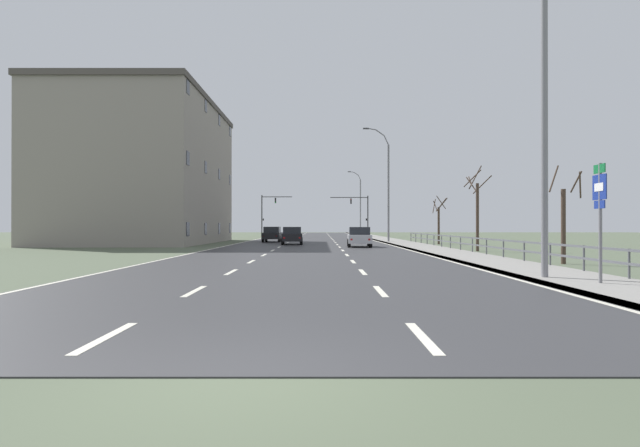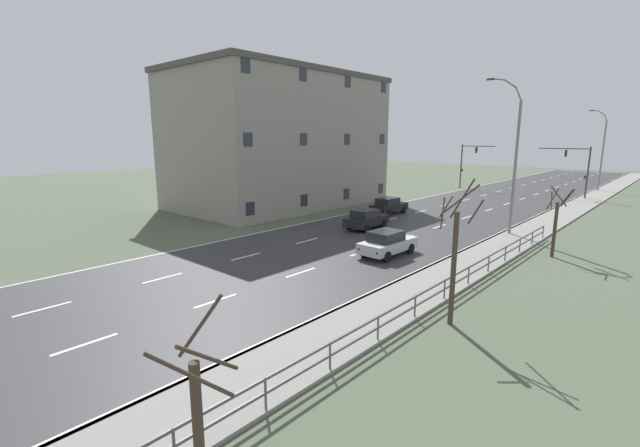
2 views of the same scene
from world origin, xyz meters
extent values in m
cube|color=#4C5642|center=(0.00, 48.00, -0.06)|extent=(160.00, 160.00, 0.12)
cube|color=#303033|center=(0.00, 60.00, 0.01)|extent=(14.00, 120.00, 0.02)
cube|color=beige|center=(-2.33, 2.00, 0.02)|extent=(0.16, 2.20, 0.01)
cube|color=beige|center=(-2.33, 7.40, 0.02)|extent=(0.16, 2.20, 0.01)
cube|color=beige|center=(-2.33, 12.80, 0.02)|extent=(0.16, 2.20, 0.01)
cube|color=beige|center=(-2.33, 18.20, 0.02)|extent=(0.16, 2.20, 0.01)
cube|color=beige|center=(-2.33, 23.60, 0.02)|extent=(0.16, 2.20, 0.01)
cube|color=beige|center=(-2.33, 29.00, 0.02)|extent=(0.16, 2.20, 0.01)
cube|color=beige|center=(-2.33, 34.40, 0.02)|extent=(0.16, 2.20, 0.01)
cube|color=beige|center=(-2.33, 39.80, 0.02)|extent=(0.16, 2.20, 0.01)
cube|color=beige|center=(-2.33, 45.20, 0.02)|extent=(0.16, 2.20, 0.01)
cube|color=beige|center=(-2.33, 50.60, 0.02)|extent=(0.16, 2.20, 0.01)
cube|color=beige|center=(-2.33, 56.00, 0.02)|extent=(0.16, 2.20, 0.01)
cube|color=beige|center=(-2.33, 61.40, 0.02)|extent=(0.16, 2.20, 0.01)
cube|color=beige|center=(-2.33, 66.80, 0.02)|extent=(0.16, 2.20, 0.01)
cube|color=beige|center=(-2.33, 72.20, 0.02)|extent=(0.16, 2.20, 0.01)
cube|color=beige|center=(-2.33, 77.60, 0.02)|extent=(0.16, 2.20, 0.01)
cube|color=beige|center=(-2.33, 83.00, 0.02)|extent=(0.16, 2.20, 0.01)
cube|color=beige|center=(-2.33, 88.40, 0.02)|extent=(0.16, 2.20, 0.01)
cube|color=beige|center=(-2.33, 93.80, 0.02)|extent=(0.16, 2.20, 0.01)
cube|color=beige|center=(-2.33, 99.20, 0.02)|extent=(0.16, 2.20, 0.01)
cube|color=beige|center=(-2.33, 104.60, 0.02)|extent=(0.16, 2.20, 0.01)
cube|color=beige|center=(-2.33, 110.00, 0.02)|extent=(0.16, 2.20, 0.01)
cube|color=beige|center=(-2.33, 115.40, 0.02)|extent=(0.16, 2.20, 0.01)
cube|color=beige|center=(2.33, 2.00, 0.02)|extent=(0.16, 2.20, 0.01)
cube|color=beige|center=(2.33, 7.40, 0.02)|extent=(0.16, 2.20, 0.01)
cube|color=beige|center=(2.33, 12.80, 0.02)|extent=(0.16, 2.20, 0.01)
cube|color=beige|center=(2.33, 18.20, 0.02)|extent=(0.16, 2.20, 0.01)
cube|color=beige|center=(2.33, 23.60, 0.02)|extent=(0.16, 2.20, 0.01)
cube|color=beige|center=(2.33, 29.00, 0.02)|extent=(0.16, 2.20, 0.01)
cube|color=beige|center=(2.33, 34.40, 0.02)|extent=(0.16, 2.20, 0.01)
cube|color=beige|center=(2.33, 39.80, 0.02)|extent=(0.16, 2.20, 0.01)
cube|color=beige|center=(2.33, 45.20, 0.02)|extent=(0.16, 2.20, 0.01)
cube|color=beige|center=(2.33, 50.60, 0.02)|extent=(0.16, 2.20, 0.01)
cube|color=beige|center=(2.33, 56.00, 0.02)|extent=(0.16, 2.20, 0.01)
cube|color=beige|center=(2.33, 61.40, 0.02)|extent=(0.16, 2.20, 0.01)
cube|color=beige|center=(2.33, 66.80, 0.02)|extent=(0.16, 2.20, 0.01)
cube|color=beige|center=(2.33, 72.20, 0.02)|extent=(0.16, 2.20, 0.01)
cube|color=beige|center=(2.33, 77.60, 0.02)|extent=(0.16, 2.20, 0.01)
cube|color=beige|center=(2.33, 83.00, 0.02)|extent=(0.16, 2.20, 0.01)
cube|color=beige|center=(2.33, 88.40, 0.02)|extent=(0.16, 2.20, 0.01)
cube|color=beige|center=(2.33, 93.80, 0.02)|extent=(0.16, 2.20, 0.01)
cube|color=beige|center=(2.33, 99.20, 0.02)|extent=(0.16, 2.20, 0.01)
cube|color=beige|center=(2.33, 104.60, 0.02)|extent=(0.16, 2.20, 0.01)
cube|color=beige|center=(2.33, 110.00, 0.02)|extent=(0.16, 2.20, 0.01)
cube|color=beige|center=(2.33, 115.40, 0.02)|extent=(0.16, 2.20, 0.01)
cube|color=beige|center=(6.85, 60.00, 0.02)|extent=(0.16, 120.00, 0.01)
cube|color=beige|center=(-6.85, 60.00, 0.02)|extent=(0.16, 120.00, 0.01)
cube|color=gray|center=(8.50, 60.00, 0.06)|extent=(3.00, 120.00, 0.12)
cube|color=slate|center=(7.08, 60.00, 0.06)|extent=(0.16, 120.00, 0.12)
cube|color=#515459|center=(9.85, 26.48, 0.95)|extent=(0.06, 39.11, 0.08)
cube|color=#515459|center=(9.85, 26.48, 0.55)|extent=(0.06, 39.11, 0.08)
cylinder|color=#515459|center=(9.85, 9.53, 0.50)|extent=(0.07, 0.07, 1.00)
cylinder|color=#515459|center=(9.85, 12.14, 0.50)|extent=(0.07, 0.07, 1.00)
cylinder|color=#515459|center=(9.85, 14.75, 0.50)|extent=(0.07, 0.07, 1.00)
cylinder|color=#515459|center=(9.85, 17.35, 0.50)|extent=(0.07, 0.07, 1.00)
cylinder|color=#515459|center=(9.85, 19.96, 0.50)|extent=(0.07, 0.07, 1.00)
cylinder|color=#515459|center=(9.85, 22.57, 0.50)|extent=(0.07, 0.07, 1.00)
cylinder|color=#515459|center=(9.85, 25.18, 0.50)|extent=(0.07, 0.07, 1.00)
cylinder|color=#515459|center=(9.85, 27.78, 0.50)|extent=(0.07, 0.07, 1.00)
cylinder|color=#515459|center=(9.85, 30.39, 0.50)|extent=(0.07, 0.07, 1.00)
cylinder|color=#515459|center=(9.85, 33.00, 0.50)|extent=(0.07, 0.07, 1.00)
cylinder|color=#515459|center=(9.85, 35.60, 0.50)|extent=(0.07, 0.07, 1.00)
cylinder|color=#515459|center=(9.85, 38.21, 0.50)|extent=(0.07, 0.07, 1.00)
cylinder|color=#515459|center=(9.85, 40.82, 0.50)|extent=(0.07, 0.07, 1.00)
cylinder|color=#515459|center=(9.85, 43.43, 0.50)|extent=(0.07, 0.07, 1.00)
cylinder|color=#515459|center=(9.85, 46.03, 0.50)|extent=(0.07, 0.07, 1.00)
cylinder|color=slate|center=(7.60, 10.04, 4.68)|extent=(0.20, 0.20, 9.36)
cylinder|color=slate|center=(7.60, 45.86, 4.84)|extent=(0.20, 0.20, 9.69)
cylinder|color=slate|center=(7.39, 45.86, 10.14)|extent=(0.52, 0.11, 0.96)
cylinder|color=slate|center=(6.76, 45.86, 10.89)|extent=(0.89, 0.11, 0.67)
cylinder|color=slate|center=(5.86, 45.86, 11.26)|extent=(1.01, 0.11, 0.28)
cube|color=#333335|center=(5.36, 45.86, 11.30)|extent=(0.56, 0.24, 0.12)
cylinder|color=slate|center=(7.60, 81.69, 4.70)|extent=(0.20, 0.20, 9.40)
cylinder|color=slate|center=(7.42, 81.69, 9.78)|extent=(0.45, 0.11, 0.80)
cylinder|color=slate|center=(6.90, 81.69, 10.40)|extent=(0.75, 0.11, 0.57)
cylinder|color=slate|center=(6.15, 81.69, 10.71)|extent=(0.84, 0.11, 0.25)
cube|color=#333335|center=(5.74, 81.69, 10.73)|extent=(0.56, 0.24, 0.12)
cylinder|color=slate|center=(8.40, 8.39, 1.68)|extent=(0.09, 0.09, 3.36)
cube|color=#146633|center=(8.38, 8.39, 3.21)|extent=(0.03, 0.56, 0.24)
cube|color=navy|center=(8.38, 8.39, 2.71)|extent=(0.03, 0.68, 0.68)
cube|color=white|center=(8.36, 8.39, 2.71)|extent=(0.01, 0.44, 0.22)
cube|color=navy|center=(8.38, 8.39, 2.24)|extent=(0.03, 0.52, 0.22)
cylinder|color=#38383A|center=(7.90, 71.42, 3.06)|extent=(0.18, 0.18, 6.12)
cylinder|color=#38383A|center=(5.13, 71.42, 5.87)|extent=(5.55, 0.12, 0.12)
cube|color=black|center=(5.40, 71.42, 5.32)|extent=(0.20, 0.28, 0.80)
sphere|color=red|center=(5.40, 71.27, 5.58)|extent=(0.14, 0.14, 0.14)
sphere|color=#2D2D2D|center=(5.40, 71.27, 5.32)|extent=(0.14, 0.14, 0.14)
sphere|color=#2D2D2D|center=(5.40, 71.27, 5.06)|extent=(0.14, 0.14, 0.14)
cube|color=black|center=(7.68, 71.37, 2.60)|extent=(0.18, 0.12, 0.32)
cylinder|color=#38383A|center=(-7.90, 72.36, 3.13)|extent=(0.18, 0.18, 6.26)
cylinder|color=#38383A|center=(-5.63, 72.36, 6.01)|extent=(4.54, 0.12, 0.12)
cube|color=black|center=(-5.86, 72.36, 5.46)|extent=(0.20, 0.28, 0.80)
sphere|color=#2D2D2D|center=(-5.86, 72.21, 5.72)|extent=(0.14, 0.14, 0.14)
sphere|color=#2D2D2D|center=(-5.86, 72.21, 5.46)|extent=(0.14, 0.14, 0.14)
sphere|color=green|center=(-5.86, 72.21, 5.20)|extent=(0.14, 0.14, 0.14)
cube|color=black|center=(-7.68, 72.31, 2.60)|extent=(0.18, 0.12, 0.32)
cube|color=#B7B7BC|center=(3.89, 35.07, 0.65)|extent=(1.90, 4.16, 0.64)
cube|color=black|center=(3.88, 34.82, 1.27)|extent=(1.63, 2.05, 0.60)
cube|color=slate|center=(3.91, 35.77, 1.25)|extent=(1.41, 0.13, 0.51)
cylinder|color=black|center=(4.74, 36.31, 0.33)|extent=(0.24, 0.67, 0.66)
cylinder|color=black|center=(3.12, 36.36, 0.33)|extent=(0.24, 0.67, 0.66)
cylinder|color=black|center=(4.66, 33.77, 0.33)|extent=(0.24, 0.67, 0.66)
cylinder|color=black|center=(3.04, 33.82, 0.33)|extent=(0.24, 0.67, 0.66)
cube|color=red|center=(3.16, 33.06, 0.65)|extent=(0.16, 0.05, 0.14)
cube|color=red|center=(4.48, 33.01, 0.65)|extent=(0.16, 0.05, 0.14)
cube|color=black|center=(-1.66, 40.60, 0.65)|extent=(1.95, 4.18, 0.64)
cube|color=black|center=(-1.65, 40.35, 1.27)|extent=(1.65, 2.07, 0.60)
cube|color=slate|center=(-1.70, 41.30, 1.25)|extent=(1.41, 0.15, 0.51)
cylinder|color=black|center=(-0.92, 41.91, 0.33)|extent=(0.25, 0.67, 0.66)
cylinder|color=black|center=(-2.53, 41.84, 0.33)|extent=(0.25, 0.67, 0.66)
cylinder|color=black|center=(-0.80, 39.37, 0.33)|extent=(0.25, 0.67, 0.66)
cylinder|color=black|center=(-2.41, 39.30, 0.33)|extent=(0.25, 0.67, 0.66)
cube|color=red|center=(-2.23, 38.55, 0.65)|extent=(0.16, 0.05, 0.14)
cube|color=red|center=(-0.91, 38.61, 0.65)|extent=(0.16, 0.05, 0.14)
cube|color=black|center=(-4.03, 47.55, 0.65)|extent=(1.85, 4.14, 0.64)
cube|color=black|center=(-4.04, 47.30, 1.27)|extent=(1.61, 2.04, 0.60)
cube|color=slate|center=(-4.02, 48.25, 1.25)|extent=(1.41, 0.11, 0.51)
cylinder|color=black|center=(-3.20, 48.80, 0.33)|extent=(0.24, 0.66, 0.66)
cylinder|color=black|center=(-4.81, 48.84, 0.33)|extent=(0.24, 0.66, 0.66)
cylinder|color=black|center=(-3.25, 46.26, 0.33)|extent=(0.24, 0.66, 0.66)
cylinder|color=black|center=(-4.87, 46.30, 0.33)|extent=(0.24, 0.66, 0.66)
cube|color=red|center=(-4.74, 45.53, 0.65)|extent=(0.16, 0.04, 0.14)
cube|color=red|center=(-3.42, 45.50, 0.65)|extent=(0.16, 0.04, 0.14)
cube|color=gray|center=(-16.18, 44.86, 6.59)|extent=(13.17, 21.56, 13.18)
cube|color=#4C4742|center=(-16.18, 44.86, 13.43)|extent=(13.43, 21.99, 0.50)
cube|color=#282D38|center=(-9.57, 35.28, 1.40)|extent=(0.04, 0.90, 1.10)
cube|color=#282D38|center=(-9.57, 41.66, 1.40)|extent=(0.04, 0.90, 1.10)
cube|color=#282D38|center=(-9.57, 48.05, 1.40)|extent=(0.04, 0.90, 1.10)
cube|color=#282D38|center=(-9.57, 54.44, 1.40)|extent=(0.04, 0.90, 1.10)
cube|color=#282D38|center=(-9.57, 35.28, 6.99)|extent=(0.04, 0.90, 1.10)
cube|color=#282D38|center=(-9.57, 41.66, 6.99)|extent=(0.04, 0.90, 1.10)
cube|color=#282D38|center=(-9.57, 48.05, 6.99)|extent=(0.04, 0.90, 1.10)
cube|color=#282D38|center=(-9.57, 54.44, 6.99)|extent=(0.04, 0.90, 1.10)
cube|color=#282D38|center=(-9.57, 35.28, 12.58)|extent=(0.04, 0.90, 1.10)
cube|color=#282D38|center=(-9.57, 41.66, 12.58)|extent=(0.04, 0.90, 1.10)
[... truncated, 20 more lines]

